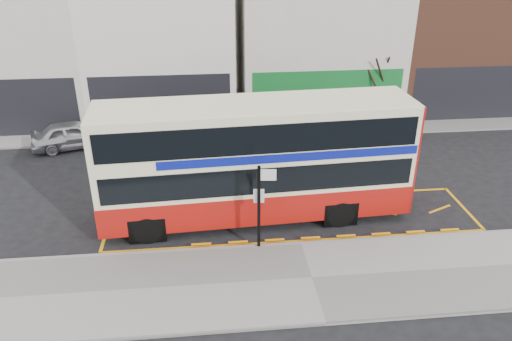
{
  "coord_description": "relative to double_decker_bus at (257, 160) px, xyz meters",
  "views": [
    {
      "loc": [
        -3.06,
        -14.76,
        10.21
      ],
      "look_at": [
        -1.35,
        2.0,
        1.89
      ],
      "focal_mm": 35.0,
      "sensor_mm": 36.0,
      "label": 1
    }
  ],
  "objects": [
    {
      "name": "terrace_green_shop",
      "position": [
        4.85,
        13.13,
        2.65
      ],
      "size": [
        9.0,
        8.01,
        11.3
      ],
      "color": "silver",
      "rests_on": "ground"
    },
    {
      "name": "car_silver",
      "position": [
        -8.53,
        7.61,
        -1.72
      ],
      "size": [
        4.36,
        2.68,
        1.39
      ],
      "primitive_type": "imported",
      "rotation": [
        0.0,
        0.0,
        1.84
      ],
      "color": "silver",
      "rests_on": "ground"
    },
    {
      "name": "bus_stop_post",
      "position": [
        -0.09,
        -2.25,
        -0.42
      ],
      "size": [
        0.76,
        0.16,
        3.08
      ],
      "rotation": [
        0.0,
        0.0,
        -0.08
      ],
      "color": "black",
      "rests_on": "pavement"
    },
    {
      "name": "car_grey",
      "position": [
        -0.48,
        7.89,
        -1.7
      ],
      "size": [
        4.58,
        2.43,
        1.44
      ],
      "primitive_type": "imported",
      "rotation": [
        0.0,
        0.0,
        1.79
      ],
      "color": "#424549",
      "rests_on": "ground"
    },
    {
      "name": "terrace_right",
      "position": [
        13.85,
        13.13,
        2.16
      ],
      "size": [
        9.0,
        8.01,
        10.3
      ],
      "color": "brown",
      "rests_on": "ground"
    },
    {
      "name": "kerb",
      "position": [
        1.35,
        -2.23,
        -2.34
      ],
      "size": [
        40.0,
        0.15,
        0.15
      ],
      "primitive_type": "cube",
      "color": "gray",
      "rests_on": "ground"
    },
    {
      "name": "ground",
      "position": [
        1.35,
        -1.85,
        -2.42
      ],
      "size": [
        120.0,
        120.0,
        0.0
      ],
      "primitive_type": "plane",
      "color": "black",
      "rests_on": "ground"
    },
    {
      "name": "car_white",
      "position": [
        7.32,
        7.56,
        -1.79
      ],
      "size": [
        4.56,
        2.51,
        1.25
      ],
      "primitive_type": "imported",
      "rotation": [
        0.0,
        0.0,
        1.39
      ],
      "color": "white",
      "rests_on": "ground"
    },
    {
      "name": "pavement",
      "position": [
        1.35,
        -4.15,
        -2.34
      ],
      "size": [
        40.0,
        4.0,
        0.15
      ],
      "primitive_type": "cube",
      "color": "gray",
      "rests_on": "ground"
    },
    {
      "name": "terrace_far_left",
      "position": [
        -12.15,
        13.13,
        2.41
      ],
      "size": [
        8.0,
        8.01,
        10.8
      ],
      "color": "silver",
      "rests_on": "ground"
    },
    {
      "name": "road_markings",
      "position": [
        1.35,
        -0.25,
        -2.41
      ],
      "size": [
        14.0,
        3.4,
        0.01
      ],
      "primitive_type": null,
      "color": "#FFA80D",
      "rests_on": "ground"
    },
    {
      "name": "far_pavement",
      "position": [
        1.35,
        9.15,
        -2.34
      ],
      "size": [
        50.0,
        3.0,
        0.15
      ],
      "primitive_type": "cube",
      "color": "gray",
      "rests_on": "ground"
    },
    {
      "name": "terrace_left",
      "position": [
        -4.15,
        13.14,
        2.9
      ],
      "size": [
        8.0,
        8.01,
        11.8
      ],
      "color": "silver",
      "rests_on": "ground"
    },
    {
      "name": "double_decker_bus",
      "position": [
        0.0,
        0.0,
        0.0
      ],
      "size": [
        11.63,
        3.26,
        4.6
      ],
      "rotation": [
        0.0,
        0.0,
        0.05
      ],
      "color": "#FBF1BF",
      "rests_on": "ground"
    },
    {
      "name": "street_tree_right",
      "position": [
        7.46,
        9.59,
        0.97
      ],
      "size": [
        2.3,
        2.3,
        4.97
      ],
      "color": "black",
      "rests_on": "ground"
    }
  ]
}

